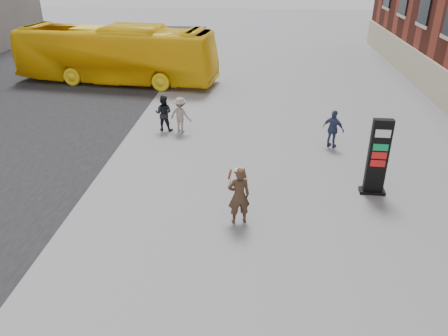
# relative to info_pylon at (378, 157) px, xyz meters

# --- Properties ---
(ground) EXTENTS (100.00, 100.00, 0.00)m
(ground) POSITION_rel_info_pylon_xyz_m (-4.21, -2.21, -1.25)
(ground) COLOR #9E9EA3
(info_pylon) EXTENTS (0.82, 0.43, 2.49)m
(info_pylon) POSITION_rel_info_pylon_xyz_m (0.00, 0.00, 0.00)
(info_pylon) COLOR black
(info_pylon) RESTS_ON ground
(woman) EXTENTS (0.77, 0.73, 1.74)m
(woman) POSITION_rel_info_pylon_xyz_m (-4.19, -2.04, -0.35)
(woman) COLOR #3E2B1C
(woman) RESTS_ON ground
(bus) EXTENTS (11.86, 4.17, 3.23)m
(bus) POSITION_rel_info_pylon_xyz_m (-11.99, 12.11, 0.37)
(bus) COLOR yellow
(bus) RESTS_ON road
(pedestrian_a) EXTENTS (0.79, 0.64, 1.54)m
(pedestrian_a) POSITION_rel_info_pylon_xyz_m (-7.75, 4.79, -0.48)
(pedestrian_a) COLOR black
(pedestrian_a) RESTS_ON ground
(pedestrian_b) EXTENTS (1.11, 0.87, 1.51)m
(pedestrian_b) POSITION_rel_info_pylon_xyz_m (-7.00, 4.69, -0.49)
(pedestrian_b) COLOR gray
(pedestrian_b) RESTS_ON ground
(pedestrian_c) EXTENTS (0.94, 0.79, 1.51)m
(pedestrian_c) POSITION_rel_info_pylon_xyz_m (-0.81, 3.56, -0.49)
(pedestrian_c) COLOR #344064
(pedestrian_c) RESTS_ON ground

